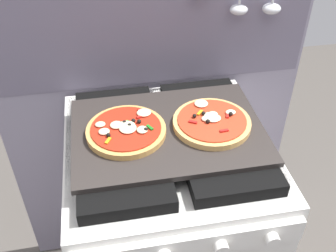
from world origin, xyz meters
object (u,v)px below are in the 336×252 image
(baking_tray, at_px, (168,131))
(pizza_right, at_px, (212,122))
(stove, at_px, (168,230))
(pizza_left, at_px, (126,130))

(baking_tray, height_order, pizza_right, pizza_right)
(stove, bearing_deg, baking_tray, 90.00)
(stove, distance_m, pizza_right, 0.49)
(stove, distance_m, baking_tray, 0.46)
(pizza_left, height_order, pizza_right, same)
(stove, bearing_deg, pizza_right, -2.02)
(pizza_right, bearing_deg, baking_tray, 177.24)
(baking_tray, distance_m, pizza_right, 0.13)
(stove, bearing_deg, pizza_left, 177.92)
(baking_tray, xyz_separation_m, pizza_left, (-0.12, 0.00, 0.02))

